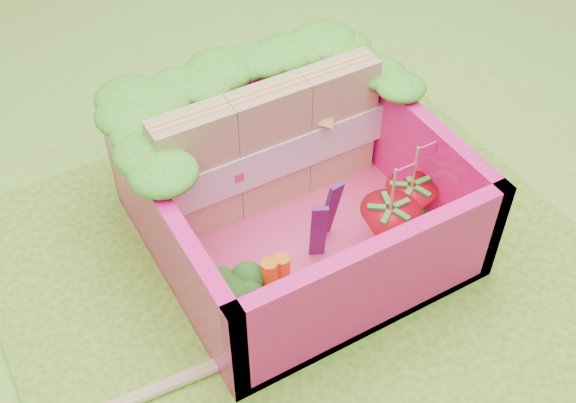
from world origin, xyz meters
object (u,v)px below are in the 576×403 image
at_px(bento_box, 296,194).
at_px(sandwich_stack, 270,148).
at_px(strawberry_right, 409,204).
at_px(broccoli, 232,293).
at_px(strawberry_left, 387,229).

height_order(bento_box, sandwich_stack, sandwich_stack).
xyz_separation_m(bento_box, strawberry_right, (0.48, -0.23, -0.10)).
bearing_deg(broccoli, bento_box, 32.82).
bearing_deg(strawberry_left, sandwich_stack, 116.57).
bearing_deg(bento_box, strawberry_right, -25.93).
distance_m(sandwich_stack, strawberry_right, 0.70).
distance_m(sandwich_stack, broccoli, 0.76).
distance_m(bento_box, sandwich_stack, 0.26).
distance_m(broccoli, strawberry_right, 0.96).
bearing_deg(strawberry_right, sandwich_stack, 134.58).
relative_size(sandwich_stack, strawberry_right, 2.46).
relative_size(sandwich_stack, broccoli, 3.79).
xyz_separation_m(sandwich_stack, strawberry_left, (0.28, -0.57, -0.18)).
xyz_separation_m(broccoli, strawberry_right, (0.96, 0.08, -0.04)).
relative_size(broccoli, strawberry_right, 0.65).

